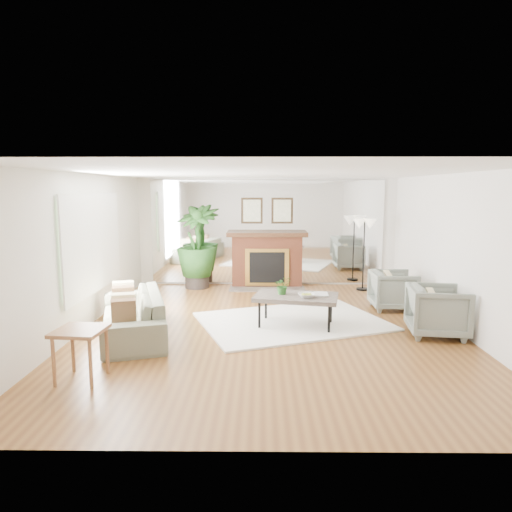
{
  "coord_description": "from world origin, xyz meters",
  "views": [
    {
      "loc": [
        -0.14,
        -7.15,
        2.25
      ],
      "look_at": [
        -0.23,
        0.6,
        1.11
      ],
      "focal_mm": 32.0,
      "sensor_mm": 36.0,
      "label": 1
    }
  ],
  "objects_px": {
    "sofa": "(132,314)",
    "floor_lamp": "(364,229)",
    "coffee_table": "(296,298)",
    "armchair_back": "(393,290)",
    "armchair_front": "(438,311)",
    "side_table": "(80,337)",
    "fireplace": "(267,258)",
    "potted_ficus": "(197,244)"
  },
  "relations": [
    {
      "from": "sofa",
      "to": "floor_lamp",
      "type": "relative_size",
      "value": 1.41
    },
    {
      "from": "coffee_table",
      "to": "armchair_back",
      "type": "height_order",
      "value": "armchair_back"
    },
    {
      "from": "armchair_front",
      "to": "armchair_back",
      "type": "bearing_deg",
      "value": 16.33
    },
    {
      "from": "coffee_table",
      "to": "floor_lamp",
      "type": "distance_m",
      "value": 3.38
    },
    {
      "from": "side_table",
      "to": "fireplace",
      "type": "bearing_deg",
      "value": 66.78
    },
    {
      "from": "potted_ficus",
      "to": "side_table",
      "type": "bearing_deg",
      "value": -97.35
    },
    {
      "from": "potted_ficus",
      "to": "armchair_back",
      "type": "bearing_deg",
      "value": -24.89
    },
    {
      "from": "coffee_table",
      "to": "sofa",
      "type": "xyz_separation_m",
      "value": [
        -2.57,
        -0.44,
        -0.16
      ]
    },
    {
      "from": "armchair_front",
      "to": "potted_ficus",
      "type": "relative_size",
      "value": 0.45
    },
    {
      "from": "coffee_table",
      "to": "floor_lamp",
      "type": "relative_size",
      "value": 0.91
    },
    {
      "from": "floor_lamp",
      "to": "armchair_front",
      "type": "bearing_deg",
      "value": -82.09
    },
    {
      "from": "sofa",
      "to": "side_table",
      "type": "xyz_separation_m",
      "value": [
        -0.13,
        -1.7,
        0.2
      ]
    },
    {
      "from": "fireplace",
      "to": "side_table",
      "type": "xyz_separation_m",
      "value": [
        -2.26,
        -5.28,
        -0.13
      ]
    },
    {
      "from": "side_table",
      "to": "armchair_back",
      "type": "bearing_deg",
      "value": 35.43
    },
    {
      "from": "side_table",
      "to": "potted_ficus",
      "type": "distance_m",
      "value": 5.18
    },
    {
      "from": "sofa",
      "to": "side_table",
      "type": "relative_size",
      "value": 3.6
    },
    {
      "from": "potted_ficus",
      "to": "armchair_front",
      "type": "bearing_deg",
      "value": -39.1
    },
    {
      "from": "floor_lamp",
      "to": "sofa",
      "type": "bearing_deg",
      "value": -143.07
    },
    {
      "from": "armchair_front",
      "to": "sofa",
      "type": "bearing_deg",
      "value": 97.95
    },
    {
      "from": "fireplace",
      "to": "sofa",
      "type": "bearing_deg",
      "value": -120.81
    },
    {
      "from": "armchair_back",
      "to": "coffee_table",
      "type": "bearing_deg",
      "value": 121.72
    },
    {
      "from": "armchair_front",
      "to": "side_table",
      "type": "distance_m",
      "value": 5.15
    },
    {
      "from": "sofa",
      "to": "side_table",
      "type": "distance_m",
      "value": 1.71
    },
    {
      "from": "coffee_table",
      "to": "side_table",
      "type": "xyz_separation_m",
      "value": [
        -2.7,
        -2.13,
        0.04
      ]
    },
    {
      "from": "fireplace",
      "to": "potted_ficus",
      "type": "distance_m",
      "value": 1.65
    },
    {
      "from": "side_table",
      "to": "potted_ficus",
      "type": "relative_size",
      "value": 0.33
    },
    {
      "from": "potted_ficus",
      "to": "floor_lamp",
      "type": "height_order",
      "value": "potted_ficus"
    },
    {
      "from": "coffee_table",
      "to": "armchair_back",
      "type": "distance_m",
      "value": 2.24
    },
    {
      "from": "fireplace",
      "to": "sofa",
      "type": "relative_size",
      "value": 0.91
    },
    {
      "from": "side_table",
      "to": "floor_lamp",
      "type": "height_order",
      "value": "floor_lamp"
    },
    {
      "from": "sofa",
      "to": "armchair_back",
      "type": "height_order",
      "value": "armchair_back"
    },
    {
      "from": "armchair_front",
      "to": "potted_ficus",
      "type": "xyz_separation_m",
      "value": [
        -4.19,
        3.41,
        0.62
      ]
    },
    {
      "from": "fireplace",
      "to": "coffee_table",
      "type": "distance_m",
      "value": 3.18
    },
    {
      "from": "potted_ficus",
      "to": "sofa",
      "type": "bearing_deg",
      "value": -98.82
    },
    {
      "from": "fireplace",
      "to": "sofa",
      "type": "xyz_separation_m",
      "value": [
        -2.13,
        -3.58,
        -0.33
      ]
    },
    {
      "from": "armchair_back",
      "to": "floor_lamp",
      "type": "xyz_separation_m",
      "value": [
        -0.21,
        1.63,
        1.0
      ]
    },
    {
      "from": "side_table",
      "to": "coffee_table",
      "type": "bearing_deg",
      "value": 38.33
    },
    {
      "from": "potted_ficus",
      "to": "floor_lamp",
      "type": "distance_m",
      "value": 3.77
    },
    {
      "from": "armchair_front",
      "to": "side_table",
      "type": "bearing_deg",
      "value": 117.21
    },
    {
      "from": "fireplace",
      "to": "coffee_table",
      "type": "relative_size",
      "value": 1.4
    },
    {
      "from": "armchair_back",
      "to": "armchair_front",
      "type": "bearing_deg",
      "value": -170.69
    },
    {
      "from": "armchair_back",
      "to": "sofa",
      "type": "bearing_deg",
      "value": 110.22
    }
  ]
}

